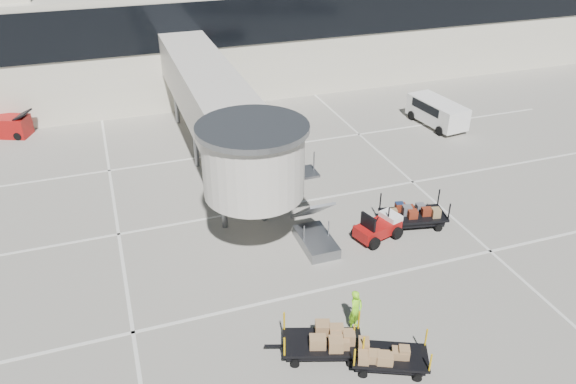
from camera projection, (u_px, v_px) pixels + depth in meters
name	position (u px, v px, depth m)	size (l,w,h in m)	color
ground	(395.00, 308.00, 22.34)	(140.00, 140.00, 0.00)	#9C978C
lane_markings	(299.00, 199.00, 29.81)	(40.00, 30.00, 0.02)	silver
terminal	(215.00, 31.00, 44.80)	(64.00, 12.11, 15.20)	beige
jet_bridge	(221.00, 112.00, 29.17)	(5.70, 20.40, 6.03)	beige
baggage_tug	(378.00, 228.00, 26.43)	(2.46, 1.96, 1.47)	maroon
suitcase_cart	(413.00, 215.00, 27.36)	(3.91, 2.14, 1.50)	black
box_cart_near	(389.00, 355.00, 19.48)	(3.24, 2.27, 1.27)	black
box_cart_far	(325.00, 341.00, 20.01)	(3.55, 2.23, 1.37)	black
ground_worker	(356.00, 310.00, 20.95)	(0.63, 0.41, 1.73)	#82EC18
minivan	(436.00, 110.00, 38.15)	(2.44, 4.72, 1.72)	white
belt_loader	(3.00, 126.00, 36.69)	(3.85, 2.64, 1.75)	maroon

